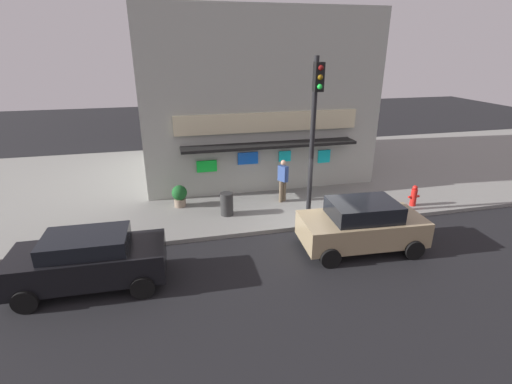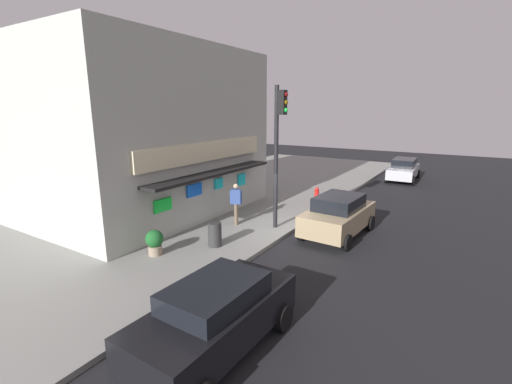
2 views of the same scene
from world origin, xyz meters
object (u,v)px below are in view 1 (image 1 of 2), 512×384
Objects in this scene: trash_can at (227,204)px; pedestrian at (283,179)px; parked_car_tan at (362,225)px; parked_car_black at (89,260)px; traffic_light at (314,121)px; potted_plant_by_doorway at (180,195)px; fire_hydrant at (414,196)px.

trash_can is 2.70m from pedestrian.
parked_car_tan is 0.99× the size of parked_car_black.
traffic_light is 1.43× the size of parked_car_black.
pedestrian is at bearing -6.37° from potted_plant_by_doorway.
trash_can is 0.99× the size of potted_plant_by_doorway.
fire_hydrant is at bearing 33.54° from parked_car_tan.
pedestrian is at bearing 31.91° from parked_car_black.
parked_car_tan is at bearing -146.46° from fire_hydrant.
traffic_light is 8.47m from parked_car_black.
traffic_light is 6.53× the size of trash_can.
trash_can is 0.49× the size of pedestrian.
traffic_light is 1.44× the size of parked_car_tan.
potted_plant_by_doorway is at bearing 154.91° from traffic_light.
traffic_light is at bearing -25.09° from potted_plant_by_doorway.
pedestrian is (-0.53, 1.77, -2.74)m from traffic_light.
pedestrian is at bearing 17.52° from trash_can.
traffic_light is at bearing -17.76° from trash_can.
parked_car_tan reaches higher than fire_hydrant.
trash_can is 0.22× the size of parked_car_black.
parked_car_tan is (5.71, -4.63, 0.21)m from potted_plant_by_doorway.
trash_can is at bearing -162.48° from pedestrian.
traffic_light reaches higher than parked_car_tan.
pedestrian is (-5.15, 1.69, 0.57)m from fire_hydrant.
parked_car_tan reaches higher than potted_plant_by_doorway.
parked_car_black is (-7.48, -2.55, -3.07)m from traffic_light.
potted_plant_by_doorway is 0.22× the size of parked_car_black.
parked_car_tan is at bearing -70.99° from pedestrian.
potted_plant_by_doorway reaches higher than trash_can.
trash_can is at bearing 162.24° from traffic_light.
parked_car_black is at bearing -119.07° from potted_plant_by_doorway.
fire_hydrant is 12.38m from parked_car_black.
potted_plant_by_doorway is (-4.28, 0.48, -0.51)m from pedestrian.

